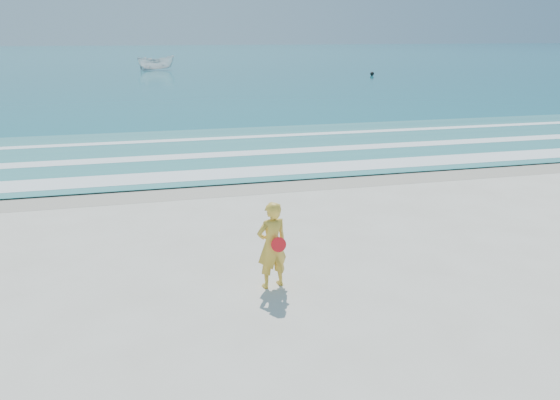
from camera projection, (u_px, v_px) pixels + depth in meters
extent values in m
plane|color=silver|center=(337.00, 338.00, 8.33)|extent=(400.00, 400.00, 0.00)
cube|color=#B2A893|center=(236.00, 185.00, 16.67)|extent=(400.00, 2.40, 0.00)
cube|color=#19727F|center=(151.00, 56.00, 105.58)|extent=(400.00, 190.00, 0.04)
cube|color=#59B7AD|center=(214.00, 151.00, 21.28)|extent=(400.00, 10.00, 0.01)
cube|color=white|center=(229.00, 173.00, 17.85)|extent=(400.00, 1.40, 0.01)
cube|color=white|center=(217.00, 155.00, 20.54)|extent=(400.00, 0.90, 0.01)
cube|color=white|center=(207.00, 139.00, 23.60)|extent=(400.00, 0.60, 0.01)
imported|color=silver|center=(156.00, 63.00, 66.32)|extent=(4.55, 1.95, 1.72)
sphere|color=black|center=(372.00, 74.00, 58.07)|extent=(0.42, 0.42, 0.42)
imported|color=gold|center=(272.00, 245.00, 9.79)|extent=(0.67, 0.53, 1.62)
cylinder|color=#FF161E|center=(279.00, 245.00, 9.62)|extent=(0.27, 0.08, 0.27)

